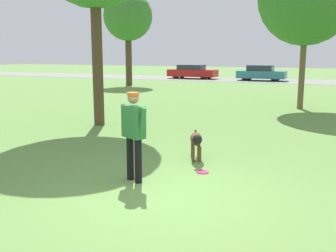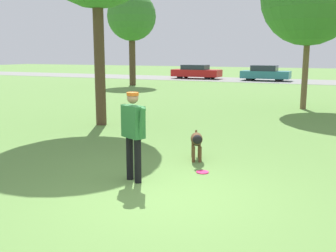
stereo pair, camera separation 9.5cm
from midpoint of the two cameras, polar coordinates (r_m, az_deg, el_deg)
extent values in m
plane|color=#608C42|center=(6.68, -0.13, -9.94)|extent=(120.00, 120.00, 0.00)
cube|color=gray|center=(34.46, 19.92, 6.05)|extent=(120.00, 6.00, 0.01)
cylinder|color=black|center=(7.17, -4.03, -5.05)|extent=(0.17, 0.17, 0.83)
cylinder|color=black|center=(7.37, -5.20, -4.64)|extent=(0.17, 0.17, 0.83)
cube|color=#2D7038|center=(7.12, -4.71, 0.64)|extent=(0.51, 0.40, 0.58)
cylinder|color=#2D7038|center=(6.91, -3.46, 0.36)|extent=(0.23, 0.17, 0.59)
cylinder|color=#2D7038|center=(7.33, -5.88, 0.91)|extent=(0.23, 0.17, 0.59)
sphere|color=#A87A5B|center=(7.05, -4.76, 4.08)|extent=(0.28, 0.28, 0.21)
cylinder|color=#D15B19|center=(7.05, -4.77, 4.67)|extent=(0.29, 0.29, 0.06)
ellipsoid|color=brown|center=(8.68, 4.49, -1.87)|extent=(0.49, 0.71, 0.26)
ellipsoid|color=black|center=(8.52, 4.53, -2.43)|extent=(0.22, 0.20, 0.14)
sphere|color=black|center=(8.28, 4.60, -1.98)|extent=(0.26, 0.26, 0.20)
cylinder|color=brown|center=(8.56, 4.99, -4.15)|extent=(0.09, 0.09, 0.34)
cylinder|color=brown|center=(8.55, 4.03, -4.14)|extent=(0.09, 0.09, 0.34)
cylinder|color=brown|center=(8.95, 4.87, -3.48)|extent=(0.09, 0.09, 0.34)
cylinder|color=brown|center=(8.95, 3.95, -3.48)|extent=(0.09, 0.09, 0.34)
cylinder|color=brown|center=(9.08, 4.39, -1.07)|extent=(0.13, 0.22, 0.19)
cylinder|color=#E52366|center=(7.89, 5.37, -6.67)|extent=(0.25, 0.25, 0.02)
torus|color=#E52366|center=(7.89, 5.37, -6.67)|extent=(0.25, 0.25, 0.02)
cylinder|color=#4C3826|center=(29.07, -5.10, 9.48)|extent=(0.46, 0.46, 3.62)
sphere|color=#38752D|center=(29.18, -5.21, 15.61)|extent=(3.49, 3.49, 3.49)
cylinder|color=#4C3826|center=(12.98, -9.70, 9.33)|extent=(0.34, 0.34, 4.19)
cylinder|color=brown|center=(17.49, 19.43, 7.40)|extent=(0.24, 0.24, 3.11)
cube|color=red|center=(36.52, 4.22, 7.68)|extent=(4.50, 1.79, 0.63)
cube|color=#232D38|center=(36.54, 4.03, 8.52)|extent=(2.36, 1.50, 0.43)
cylinder|color=black|center=(36.75, 6.59, 7.31)|extent=(0.60, 0.21, 0.59)
cylinder|color=black|center=(35.38, 5.82, 7.20)|extent=(0.60, 0.21, 0.59)
cylinder|color=black|center=(37.70, 2.70, 7.45)|extent=(0.60, 0.21, 0.59)
cylinder|color=black|center=(36.37, 1.81, 7.34)|extent=(0.60, 0.21, 0.59)
cube|color=teal|center=(34.65, 14.05, 7.25)|extent=(4.04, 1.77, 0.62)
cube|color=#232D38|center=(34.65, 13.89, 8.16)|extent=(2.10, 1.52, 0.48)
cylinder|color=black|center=(35.21, 16.21, 6.83)|extent=(0.61, 0.20, 0.61)
cylinder|color=black|center=(33.72, 15.83, 6.71)|extent=(0.61, 0.20, 0.61)
cylinder|color=black|center=(35.64, 12.34, 7.05)|extent=(0.61, 0.20, 0.61)
cylinder|color=black|center=(34.17, 11.80, 6.93)|extent=(0.61, 0.20, 0.61)
camera|label=1|loc=(0.05, -89.65, 0.06)|focal=42.00mm
camera|label=2|loc=(0.05, 90.35, -0.06)|focal=42.00mm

